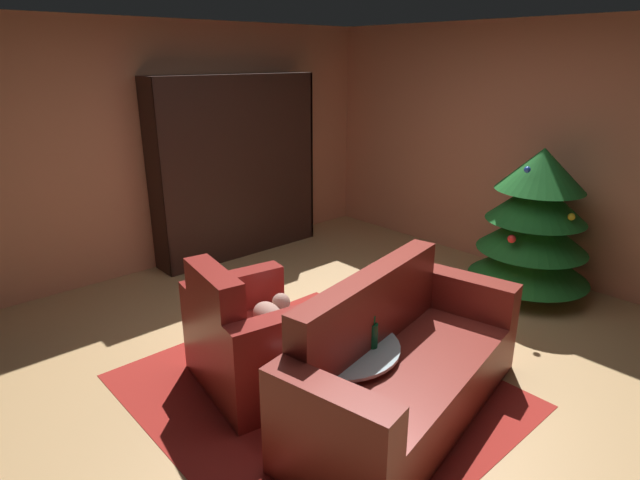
{
  "coord_description": "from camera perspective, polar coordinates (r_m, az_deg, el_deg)",
  "views": [
    {
      "loc": [
        2.49,
        -2.51,
        2.19
      ],
      "look_at": [
        -0.12,
        -0.16,
        0.96
      ],
      "focal_mm": 29.51,
      "sensor_mm": 36.0,
      "label": 1
    }
  ],
  "objects": [
    {
      "name": "area_rug",
      "position": [
        3.78,
        -0.34,
        -15.99
      ],
      "size": [
        2.4,
        2.13,
        0.01
      ],
      "primitive_type": "cube",
      "color": "#A1241E",
      "rests_on": "ground"
    },
    {
      "name": "wall_left",
      "position": [
        5.85,
        -16.35,
        9.56
      ],
      "size": [
        0.06,
        5.44,
        2.55
      ],
      "primitive_type": "cube",
      "color": "tan",
      "rests_on": "ground"
    },
    {
      "name": "wall_back",
      "position": [
        5.84,
        22.35,
        8.87
      ],
      "size": [
        5.5,
        0.06,
        2.55
      ],
      "primitive_type": "cube",
      "color": "tan",
      "rests_on": "ground"
    },
    {
      "name": "bottle_on_table",
      "position": [
        3.38,
        5.76,
        -10.19
      ],
      "size": [
        0.06,
        0.06,
        0.22
      ],
      "color": "#0F4F27",
      "rests_on": "coffee_table"
    },
    {
      "name": "book_stack_on_table",
      "position": [
        3.42,
        2.19,
        -10.36
      ],
      "size": [
        0.22,
        0.17,
        0.11
      ],
      "color": "red",
      "rests_on": "coffee_table"
    },
    {
      "name": "coffee_table",
      "position": [
        3.45,
        2.01,
        -11.77
      ],
      "size": [
        0.79,
        0.79,
        0.44
      ],
      "color": "black",
      "rests_on": "ground"
    },
    {
      "name": "armchair_red",
      "position": [
        3.72,
        -7.17,
        -10.88
      ],
      "size": [
        1.03,
        0.9,
        0.92
      ],
      "color": "maroon",
      "rests_on": "ground"
    },
    {
      "name": "couch_red",
      "position": [
        3.48,
        8.79,
        -13.67
      ],
      "size": [
        1.12,
        2.0,
        0.9
      ],
      "color": "maroon",
      "rests_on": "ground"
    },
    {
      "name": "decorated_tree",
      "position": [
        5.29,
        22.23,
        1.67
      ],
      "size": [
        1.11,
        1.11,
        1.42
      ],
      "color": "brown",
      "rests_on": "ground"
    },
    {
      "name": "ground_plane",
      "position": [
        4.16,
        2.77,
        -12.47
      ],
      "size": [
        6.46,
        6.46,
        0.0
      ],
      "primitive_type": "plane",
      "color": "tan"
    },
    {
      "name": "bookshelf_unit",
      "position": [
        6.09,
        -8.05,
        7.62
      ],
      "size": [
        0.36,
        1.97,
        2.01
      ],
      "color": "black",
      "rests_on": "ground"
    }
  ]
}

